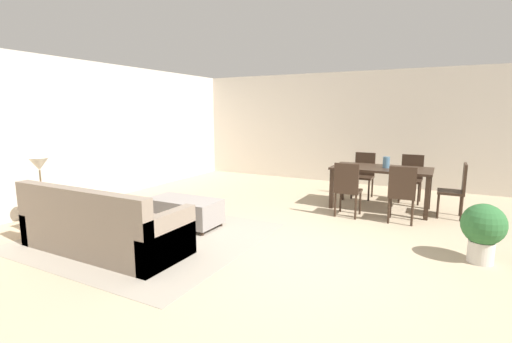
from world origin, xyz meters
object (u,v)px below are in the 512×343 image
dining_chair_near_left (347,186)px  potted_plant (483,229)px  table_lamp (39,166)px  couch (102,229)px  ottoman_table (184,210)px  vase_centerpiece (386,162)px  dining_chair_far_left (364,172)px  dining_chair_head_east (457,187)px  dining_table (381,173)px  dining_chair_far_right (411,175)px  side_table (43,201)px  dining_chair_near_right (402,191)px

dining_chair_near_left → potted_plant: (1.86, -1.15, -0.11)m
table_lamp → potted_plant: (5.63, 1.68, -0.57)m
table_lamp → couch: bearing=-5.1°
ottoman_table → vase_centerpiece: vase_centerpiece is taller
dining_chair_far_left → potted_plant: bearing=-55.0°
ottoman_table → dining_chair_head_east: 4.45m
dining_chair_far_left → vase_centerpiece: 1.01m
table_lamp → dining_table: (4.18, 3.62, -0.31)m
couch → ottoman_table: bearing=78.1°
ottoman_table → dining_chair_far_right: size_ratio=1.22×
dining_chair_head_east → vase_centerpiece: size_ratio=4.67×
potted_plant → side_table: bearing=-163.4°
table_lamp → dining_chair_far_right: (4.62, 4.46, -0.46)m
side_table → dining_table: size_ratio=0.34×
ottoman_table → dining_chair_far_left: (2.05, 3.24, 0.28)m
dining_table → potted_plant: bearing=-53.3°
dining_chair_far_right → potted_plant: 2.96m
side_table → dining_chair_far_left: bearing=49.8°
couch → dining_chair_near_left: (2.37, 2.95, 0.23)m
ottoman_table → potted_plant: bearing=7.4°
dining_chair_far_right → dining_chair_head_east: bearing=-48.5°
table_lamp → dining_chair_near_left: (3.77, 2.82, -0.46)m
ottoman_table → dining_table: (2.51, 2.46, 0.42)m
side_table → dining_chair_near_right: size_ratio=0.62×
dining_chair_near_left → couch: bearing=-128.8°
dining_chair_near_left → dining_chair_far_left: (-0.05, 1.58, 0.00)m
dining_chair_near_right → dining_chair_head_east: 1.07m
dining_chair_near_right → vase_centerpiece: size_ratio=4.67×
dining_chair_head_east → vase_centerpiece: bearing=178.7°
side_table → dining_chair_far_right: bearing=44.0°
dining_chair_near_right → ottoman_table: bearing=-150.1°
dining_table → dining_chair_far_left: (-0.46, 0.78, -0.15)m
side_table → dining_chair_far_right: dining_chair_far_right is taller
dining_table → dining_chair_near_left: (-0.41, -0.80, -0.15)m
couch → dining_chair_near_left: bearing=51.2°
dining_chair_far_left → dining_chair_far_right: (0.90, 0.06, 0.00)m
dining_chair_near_left → dining_chair_far_left: same height
dining_chair_head_east → couch: bearing=-137.0°
ottoman_table → dining_chair_head_east: size_ratio=1.22×
ottoman_table → potted_plant: size_ratio=1.59×
dining_chair_near_left → vase_centerpiece: vase_centerpiece is taller
vase_centerpiece → dining_chair_near_right: bearing=-64.7°
ottoman_table → vase_centerpiece: size_ratio=5.71×
dining_chair_far_left → side_table: bearing=-130.2°
table_lamp → dining_chair_far_right: 6.44m
potted_plant → dining_chair_far_left: bearing=125.0°
dining_chair_head_east → table_lamp: bearing=-146.3°
dining_table → couch: bearing=-126.6°
dining_chair_near_right → dining_table: bearing=119.8°
couch → dining_chair_far_left: size_ratio=2.39×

